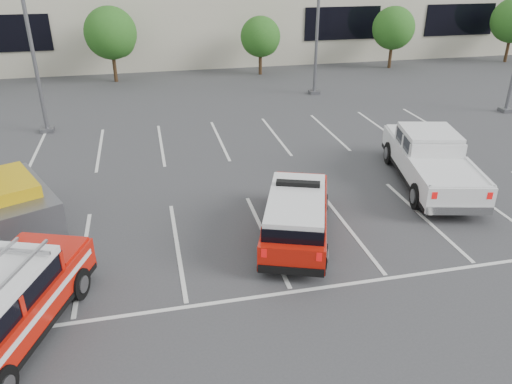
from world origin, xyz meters
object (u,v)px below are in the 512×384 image
tree_right (394,29)px  utility_rig (2,207)px  tree_mid_right (262,38)px  tree_mid_left (112,35)px  light_pole_mid (318,5)px  white_pickup (430,164)px  light_pole_left (27,20)px  fire_chief_suv (296,218)px

tree_right → utility_rig: (-22.99, -19.67, -2.05)m
tree_mid_right → utility_rig: size_ratio=0.78×
tree_mid_left → light_pole_mid: (11.91, -6.05, 2.14)m
utility_rig → tree_mid_left: bearing=56.8°
tree_mid_right → white_pickup: (1.83, -19.56, -1.74)m
tree_right → utility_rig: tree_right is taller
tree_right → light_pole_mid: (-8.09, -6.05, 2.41)m
light_pole_mid → white_pickup: bearing=-90.3°
tree_mid_right → tree_right: size_ratio=0.90×
white_pickup → utility_rig: 14.82m
white_pickup → light_pole_left: bearing=160.8°
light_pole_left → light_pole_mid: size_ratio=1.00×
tree_mid_left → tree_right: bearing=-0.0°
light_pole_left → utility_rig: (0.10, -9.62, -4.46)m
light_pole_mid → white_pickup: (-0.08, -13.51, -4.42)m
light_pole_left → white_pickup: light_pole_left is taller
tree_mid_left → utility_rig: size_ratio=0.95×
tree_mid_right → light_pole_left: (-13.09, -10.05, 2.68)m
tree_mid_left → white_pickup: 22.97m
tree_mid_right → utility_rig: 23.64m
light_pole_mid → white_pickup: 14.21m
tree_mid_left → white_pickup: bearing=-58.8°
white_pickup → fire_chief_suv: bearing=-142.1°
light_pole_left → light_pole_mid: 15.52m
white_pickup → utility_rig: (-14.82, -0.11, -0.04)m
fire_chief_suv → tree_right: bearing=77.6°
fire_chief_suv → utility_rig: size_ratio=1.02×
tree_mid_left → light_pole_left: light_pole_left is taller
tree_right → light_pole_left: 25.30m
light_pole_left → white_pickup: size_ratio=1.55×
light_pole_left → tree_mid_right: bearing=37.5°
light_pole_mid → utility_rig: size_ratio=2.01×
tree_right → fire_chief_suv: (-14.21, -22.31, -2.07)m
tree_mid_right → white_pickup: size_ratio=0.60×
tree_mid_left → light_pole_mid: light_pole_mid is taller
tree_right → light_pole_mid: light_pole_mid is taller
tree_mid_left → white_pickup: tree_mid_left is taller
tree_mid_right → fire_chief_suv: tree_mid_right is taller
light_pole_mid → fire_chief_suv: 17.95m
fire_chief_suv → tree_mid_right: bearing=99.4°
white_pickup → tree_mid_right: bearing=108.7°
fire_chief_suv → utility_rig: utility_rig is taller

